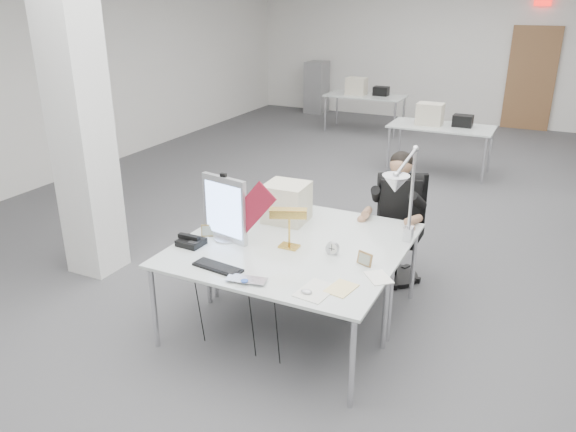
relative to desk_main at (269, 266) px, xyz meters
The scene contains 23 objects.
room_shell 2.80m from the desk_main, 89.21° to the left, with size 10.04×14.04×3.24m.
desk_main is the anchor object (origin of this frame).
desk_second 0.90m from the desk_main, 90.00° to the left, with size 1.80×0.90×0.03m, color silver.
bg_desk_a 5.50m from the desk_main, 87.92° to the left, with size 1.60×0.80×0.03m, color silver.
bg_desk_b 7.91m from the desk_main, 103.16° to the left, with size 1.60×0.80×0.03m, color silver.
filing_cabinet 9.80m from the desk_main, 110.93° to the left, with size 0.45×0.55×1.20m, color gray.
office_chair 1.73m from the desk_main, 70.07° to the left, with size 0.48×0.48×0.97m, color black, non-canonical shape.
seated_person 1.68m from the desk_main, 69.49° to the left, with size 0.50×0.62×0.94m, color black, non-canonical shape.
monitor 0.68m from the desk_main, 154.24° to the left, with size 0.45×0.05×0.56m, color #B7B7BC.
pennant 0.50m from the desk_main, 139.92° to the left, with size 0.49×0.01×0.20m, color maroon.
keyboard 0.39m from the desk_main, 144.65° to the right, with size 0.41×0.14×0.02m, color black.
laptop 0.36m from the desk_main, 91.88° to the right, with size 0.30×0.19×0.02m, color #B6B5BA.
mouse 0.53m from the desk_main, 32.50° to the right, with size 0.08×0.05×0.03m, color #B5B6BB.
bankers_lamp 0.40m from the desk_main, 89.31° to the left, with size 0.29×0.12×0.33m, color #C1863C, non-canonical shape.
desk_phone 0.75m from the desk_main, behind, with size 0.20×0.18×0.05m, color black.
picture_frame_left 0.77m from the desk_main, 159.92° to the left, with size 0.13×0.01×0.11m, color olive.
picture_frame_right 0.74m from the desk_main, 25.70° to the left, with size 0.13×0.01×0.10m, color #9E7444.
desk_clock 0.54m from the desk_main, 46.27° to the left, with size 0.11×0.11×0.03m, color #B1B1B6.
paper_stack_a 0.54m from the desk_main, 24.14° to the right, with size 0.22×0.31×0.01m, color silver.
paper_stack_b 0.65m from the desk_main, ahead, with size 0.17×0.23×0.01m, color #F8DF94.
paper_stack_c 0.85m from the desk_main, 11.10° to the left, with size 0.22×0.16×0.01m, color white.
beige_monitor 0.94m from the desk_main, 107.32° to the left, with size 0.37×0.36×0.36m, color beige.
architect_lamp 1.16m from the desk_main, 38.46° to the left, with size 0.22×0.63×0.81m, color silver, non-canonical shape.
Camera 1 is at (1.83, -5.94, 2.71)m, focal length 35.00 mm.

